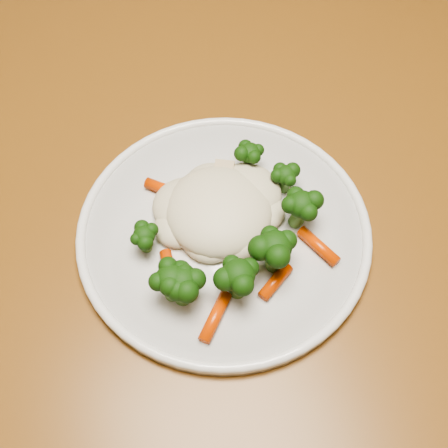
% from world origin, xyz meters
% --- Properties ---
extents(dining_table, '(1.30, 1.08, 0.75)m').
position_xyz_m(dining_table, '(-0.13, -0.11, 0.64)').
color(dining_table, brown).
rests_on(dining_table, ground).
extents(plate, '(0.30, 0.30, 0.01)m').
position_xyz_m(plate, '(-0.22, -0.14, 0.76)').
color(plate, silver).
rests_on(plate, dining_table).
extents(meal, '(0.19, 0.20, 0.05)m').
position_xyz_m(meal, '(-0.22, -0.15, 0.78)').
color(meal, beige).
rests_on(meal, plate).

